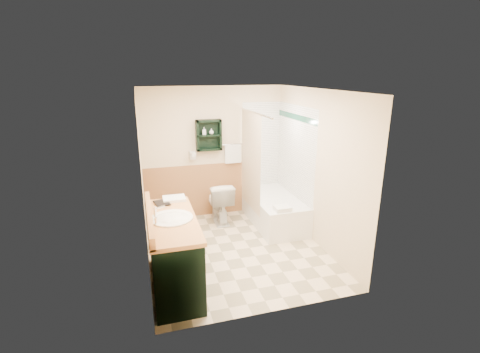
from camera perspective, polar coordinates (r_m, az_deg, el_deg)
name	(u,v)px	position (r m, az deg, el deg)	size (l,w,h in m)	color
floor	(236,250)	(5.47, -0.68, -11.93)	(3.00, 3.00, 0.00)	beige
back_wall	(213,153)	(6.44, -4.40, 3.93)	(2.60, 0.04, 2.40)	#FFF0C7
left_wall	(141,183)	(4.84, -15.96, -1.10)	(0.04, 3.00, 2.40)	#FFF0C7
right_wall	(318,168)	(5.50, 12.64, 1.29)	(0.04, 3.00, 2.40)	#FFF0C7
ceiling	(235,88)	(4.80, -0.79, 14.27)	(2.60, 3.00, 0.04)	white
wainscot_left	(148,231)	(5.09, -14.93, -8.58)	(2.98, 2.98, 1.00)	#BA794B
wainscot_back	(215,189)	(6.60, -4.20, -2.07)	(2.58, 2.58, 1.00)	#BA794B
mirror_frame	(144,173)	(4.23, -15.48, 0.61)	(1.30, 1.30, 1.00)	brown
mirror_glass	(144,173)	(4.23, -15.41, 0.61)	(1.20, 1.20, 0.90)	white
tile_right	(294,166)	(6.16, 8.90, 1.74)	(1.50, 1.50, 2.10)	white
tile_back	(266,157)	(6.71, 4.31, 3.15)	(0.95, 0.95, 2.10)	white
tile_accent	(296,117)	(5.99, 9.19, 9.60)	(1.50, 1.50, 0.10)	#144734
wall_shelf	(209,135)	(6.24, -5.15, 6.77)	(0.45, 0.15, 0.55)	black
hair_dryer	(193,155)	(6.28, -7.80, 3.49)	(0.10, 0.24, 0.18)	silver
towel_bar	(233,144)	(6.42, -1.23, 5.31)	(0.40, 0.06, 0.40)	white
curtain_rod	(254,113)	(5.70, 2.38, 10.45)	(0.03, 0.03, 1.60)	silver
shower_curtain	(251,161)	(6.02, 1.75, 2.57)	(1.05, 1.05, 1.70)	beige
vanity	(174,253)	(4.53, -10.84, -12.19)	(0.59, 1.47, 0.93)	black
bathtub	(274,210)	(6.27, 5.64, -5.53)	(0.77, 1.50, 0.51)	white
toilet	(219,202)	(6.32, -3.41, -4.20)	(0.42, 0.75, 0.74)	white
counter_towel	(174,199)	(4.91, -10.76, -3.58)	(0.30, 0.24, 0.04)	white
vanity_book	(155,197)	(4.74, -13.85, -3.21)	(0.18, 0.02, 0.24)	black
tub_towel	(282,208)	(5.59, 6.97, -5.22)	(0.25, 0.21, 0.07)	white
soap_bottle_a	(204,133)	(6.21, -5.91, 7.13)	(0.06, 0.13, 0.06)	white
soap_bottle_b	(211,132)	(6.23, -4.72, 7.28)	(0.08, 0.10, 0.08)	white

